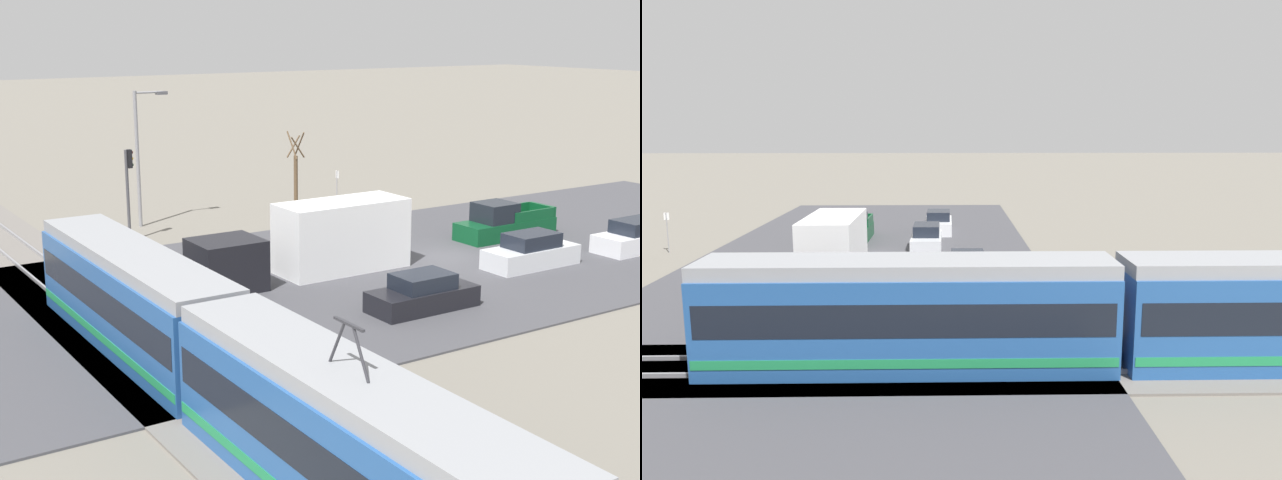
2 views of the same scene
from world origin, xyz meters
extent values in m
plane|color=slate|center=(0.00, 0.00, 0.00)|extent=(320.00, 320.00, 0.00)
cube|color=#424247|center=(0.00, 0.00, 0.04)|extent=(19.40, 49.90, 0.08)
cube|color=slate|center=(0.00, 17.02, 0.04)|extent=(66.55, 4.40, 0.08)
cube|color=gray|center=(0.00, 16.30, 0.15)|extent=(65.22, 0.10, 0.14)
cube|color=gray|center=(0.00, 17.74, 0.15)|extent=(65.22, 0.10, 0.14)
cube|color=#235193|center=(-3.42, 17.02, 1.58)|extent=(12.64, 2.50, 3.01)
cube|color=black|center=(-3.42, 17.02, 1.94)|extent=(12.26, 2.53, 1.00)
cube|color=#1E844C|center=(-3.42, 17.02, 0.65)|extent=(12.52, 2.54, 0.29)
cube|color=gray|center=(-3.42, 17.02, 3.30)|extent=(12.64, 2.30, 0.43)
cube|color=black|center=(0.95, 11.27, 1.16)|extent=(2.47, 2.83, 2.16)
cube|color=white|center=(0.95, 5.44, 1.67)|extent=(2.47, 6.01, 3.17)
cube|color=#196B38|center=(2.19, 5.44, 1.98)|extent=(0.02, 3.00, 0.79)
cube|color=#0C4723|center=(1.58, -5.35, 0.54)|extent=(1.94, 5.59, 0.93)
cube|color=black|center=(1.58, -4.57, 1.51)|extent=(1.79, 1.90, 1.00)
cube|color=#0C4723|center=(2.47, -6.53, 1.28)|extent=(0.12, 2.79, 0.54)
cube|color=#0C4723|center=(0.68, -6.53, 1.28)|extent=(0.12, 2.79, 0.54)
cube|color=#0C4723|center=(1.58, -8.04, 1.28)|extent=(1.79, 0.22, 0.54)
cube|color=red|center=(2.34, -8.12, 0.82)|extent=(0.14, 0.04, 0.18)
cube|color=black|center=(-5.59, 6.04, 0.50)|extent=(1.86, 4.41, 0.83)
cube|color=black|center=(-5.59, 6.04, 1.22)|extent=(1.60, 2.29, 0.61)
cube|color=silver|center=(-3.32, -2.20, 0.54)|extent=(1.82, 4.66, 0.91)
cube|color=black|center=(-3.32, -2.20, 1.32)|extent=(1.56, 2.43, 0.67)
cube|color=silver|center=(-3.95, -8.84, 0.52)|extent=(1.88, 4.61, 0.89)
cube|color=black|center=(-3.95, -8.84, 1.30)|extent=(1.62, 2.40, 0.65)
cylinder|color=gray|center=(12.31, -1.91, 1.23)|extent=(0.06, 0.06, 2.45)
cube|color=white|center=(12.31, -1.94, 2.23)|extent=(0.32, 0.02, 0.44)
cube|color=red|center=(12.31, -1.95, 2.23)|extent=(0.31, 0.01, 0.10)
camera|label=1|loc=(-31.44, 27.43, 10.89)|focal=50.00mm
camera|label=2|loc=(-4.68, 35.56, 7.42)|focal=35.00mm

